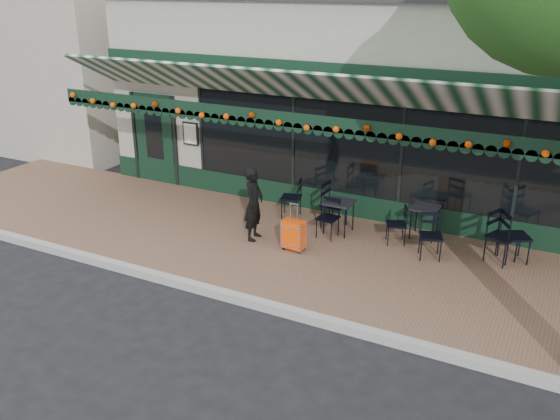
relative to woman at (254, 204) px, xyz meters
The scene contains 16 objects.
ground 2.33m from the woman, 66.28° to the right, with size 80.00×80.00×0.00m, color black.
sidewalk 1.18m from the woman, ahead, with size 18.00×4.00×0.15m, color brown.
curb 2.38m from the woman, 67.10° to the right, with size 18.00×0.16×0.15m, color #9E9E99.
restaurant_building 6.08m from the woman, 81.54° to the left, with size 12.00×9.60×4.50m.
neighbor_building_left 13.63m from the woman, 153.61° to the left, with size 12.00×8.00×4.80m, color gray.
woman is the anchor object (origin of this frame).
suitcase 1.02m from the woman, ahead, with size 0.42×0.26×0.93m.
cafe_table_a 3.34m from the woman, 28.45° to the left, with size 0.52×0.52×0.64m.
cafe_table_b 1.71m from the woman, 37.79° to the left, with size 0.53×0.53×0.66m.
chair_a_left 2.76m from the woman, 22.86° to the left, with size 0.38×0.38×0.76m, color black, non-canonical shape.
chair_a_right 4.58m from the woman, 14.33° to the left, with size 0.47×0.47×0.95m, color black, non-canonical shape.
chair_a_front 3.36m from the woman, 12.38° to the left, with size 0.42×0.42×0.83m, color black, non-canonical shape.
chair_a_extra 4.81m from the woman, 15.44° to the left, with size 0.47×0.47×0.95m, color black, non-canonical shape.
chair_b_left 1.41m from the woman, 84.72° to the left, with size 0.42×0.42×0.84m, color black, non-canonical shape.
chair_b_right 1.73m from the woman, 47.62° to the left, with size 0.47×0.47×0.94m, color black, non-canonical shape.
chair_b_front 1.48m from the woman, 30.13° to the left, with size 0.39×0.39×0.79m, color black, non-canonical shape.
Camera 1 is at (4.46, -7.25, 4.89)m, focal length 38.00 mm.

